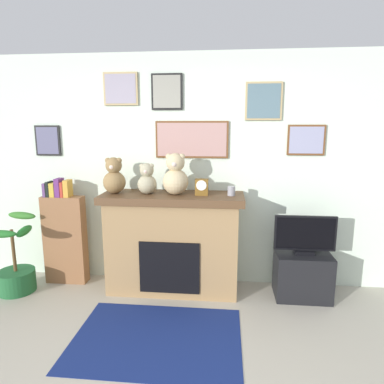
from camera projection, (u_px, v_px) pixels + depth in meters
back_wall at (195, 171)px, 3.89m from camera, size 5.20×0.15×2.60m
fireplace at (173, 242)px, 3.75m from camera, size 1.53×0.57×1.09m
bookshelf at (65, 236)px, 3.93m from camera, size 0.47×0.16×1.24m
potted_plant at (15, 268)px, 3.74m from camera, size 0.50×0.52×0.87m
tv_stand at (302, 275)px, 3.63m from camera, size 0.57×0.40×0.49m
television at (305, 235)px, 3.54m from camera, size 0.63×0.14×0.41m
area_rug at (157, 338)px, 2.94m from camera, size 1.45×1.06×0.01m
candle_jar at (231, 191)px, 3.56m from camera, size 0.08×0.08×0.10m
mantel_clock at (202, 187)px, 3.58m from camera, size 0.14×0.10×0.17m
teddy_bear_tan at (114, 177)px, 3.66m from camera, size 0.24×0.24×0.39m
teddy_bear_cream at (147, 180)px, 3.63m from camera, size 0.21×0.21×0.33m
teddy_bear_grey at (176, 176)px, 3.59m from camera, size 0.27×0.27×0.44m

